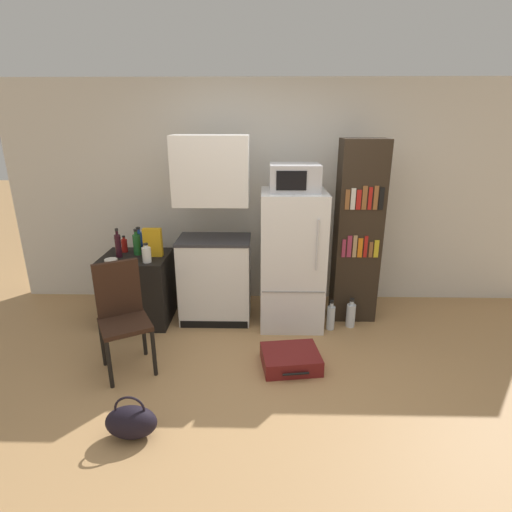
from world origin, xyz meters
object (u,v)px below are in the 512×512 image
Objects in this scene: bottle_ketchup_red at (124,245)px; bottle_milk_white at (147,254)px; handbag at (131,422)px; bottle_clear_short at (146,245)px; bottle_green_tall at (137,244)px; chair at (122,309)px; cereal_box at (153,242)px; suitcase_large_flat at (291,359)px; microwave at (295,178)px; bottle_wine_dark at (118,245)px; bottle_blue_soda at (139,241)px; kitchen_hutch at (214,240)px; water_bottle_front at (331,317)px; side_table at (138,289)px; bowl at (111,261)px; water_bottle_middle at (351,315)px; bookshelf at (358,233)px; refrigerator at (292,260)px.

bottle_ketchup_red is 0.92× the size of bottle_milk_white.
bottle_clear_short is at bearing 100.84° from handbag.
chair is (0.12, -0.91, -0.30)m from bottle_green_tall.
cereal_box is 1.84m from suitcase_large_flat.
bottle_wine_dark is at bearing -179.32° from microwave.
bottle_wine_dark is 0.37m from bottle_milk_white.
kitchen_hutch is at bearing -7.26° from bottle_blue_soda.
bottle_milk_white is at bearing 56.30° from chair.
suitcase_large_flat is 1.68× the size of water_bottle_front.
handbag is (0.45, -1.73, -0.25)m from side_table.
microwave is (0.82, -0.07, 0.66)m from kitchen_hutch.
side_table is 0.47m from bowl.
side_table is 2.31m from water_bottle_middle.
microwave is 1.80m from bottle_blue_soda.
bowl is at bearing -116.47° from bottle_blue_soda.
kitchen_hutch reaches higher than chair.
bottle_wine_dark is 0.18m from bottle_ketchup_red.
kitchen_hutch is 15.51× the size of bowl.
side_table reaches higher than handbag.
bottle_ketchup_red is (-1.80, 0.15, -0.75)m from microwave.
handbag is 1.12× the size of water_bottle_middle.
bookshelf is 9.81× the size of bottle_milk_white.
bottle_blue_soda is 1.49× the size of bottle_ketchup_red.
bottle_green_tall is 2.19× the size of bowl.
bottle_ketchup_red is at bearing 135.77° from bottle_milk_white.
chair is (-1.52, -0.85, -1.01)m from microwave.
refrigerator is at bearing 74.25° from microwave.
bottle_green_tall reaches higher than suitcase_large_flat.
bottle_clear_short is at bearing 49.63° from bowl.
cereal_box is at bearing 140.54° from suitcase_large_flat.
cereal_box reaches higher than suitcase_large_flat.
bottle_green_tall is 0.97m from chair.
bottle_clear_short is 1.57× the size of bowl.
microwave is 2.01m from bowl.
bottle_ketchup_red is at bearing 175.45° from kitchen_hutch.
bottle_blue_soda is 2.08m from handbag.
bottle_green_tall is 0.19m from cereal_box.
cereal_box is 0.93× the size of water_bottle_middle.
suitcase_large_flat is at bearing -93.29° from microwave.
kitchen_hutch is 0.99m from bottle_ketchup_red.
chair is (0.28, -0.83, -0.31)m from bottle_wine_dark.
cereal_box reaches higher than bowl.
chair is 2.92× the size of water_bottle_front.
microwave is at bearing -4.71° from bottle_clear_short.
kitchen_hutch is 1.06m from microwave.
bottle_milk_white is at bearing -171.34° from bookshelf.
suitcase_large_flat is (1.78, -0.66, -0.69)m from bowl.
handbag is at bearing -136.16° from water_bottle_front.
bookshelf is at bearing -0.52° from bottle_blue_soda.
microwave is 1.60m from cereal_box.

